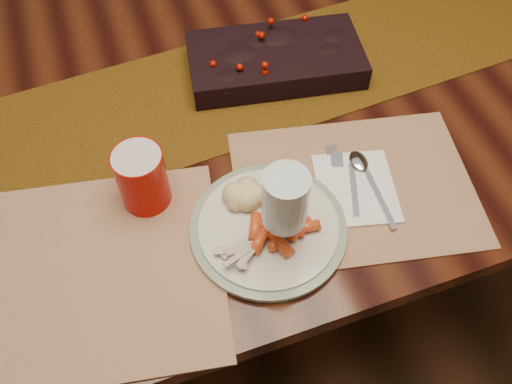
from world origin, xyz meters
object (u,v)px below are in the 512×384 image
object	(u,v)px
turkey_shreds	(233,255)
wine_glass	(284,216)
centerpiece	(275,57)
mashed_potatoes	(244,188)
napkin	(356,188)
placemat_main	(354,188)
red_cup	(142,178)
baby_carrots	(286,232)
dinner_plate	(268,228)
dining_table	(228,202)

from	to	relation	value
turkey_shreds	wine_glass	bearing A→B (deg)	0.88
centerpiece	turkey_shreds	world-z (taller)	centerpiece
mashed_potatoes	napkin	world-z (taller)	mashed_potatoes
placemat_main	red_cup	world-z (taller)	red_cup
centerpiece	baby_carrots	xyz separation A→B (m)	(-0.13, -0.38, -0.01)
turkey_shreds	red_cup	world-z (taller)	red_cup
placemat_main	turkey_shreds	world-z (taller)	turkey_shreds
dinner_plate	turkey_shreds	distance (m)	0.08
placemat_main	dinner_plate	xyz separation A→B (m)	(-0.17, -0.03, 0.01)
dinner_plate	mashed_potatoes	xyz separation A→B (m)	(-0.02, 0.07, 0.03)
dining_table	baby_carrots	size ratio (longest dim) A/B	16.27
centerpiece	mashed_potatoes	world-z (taller)	centerpiece
baby_carrots	napkin	xyz separation A→B (m)	(0.15, 0.05, -0.02)
dining_table	placemat_main	distance (m)	0.50
placemat_main	dining_table	bearing A→B (deg)	129.67
napkin	red_cup	world-z (taller)	red_cup
turkey_shreds	red_cup	size ratio (longest dim) A/B	0.63
baby_carrots	wine_glass	xyz separation A→B (m)	(-0.01, -0.01, 0.07)
turkey_shreds	napkin	world-z (taller)	turkey_shreds
mashed_potatoes	wine_glass	size ratio (longest dim) A/B	0.43
placemat_main	baby_carrots	size ratio (longest dim) A/B	3.74
baby_carrots	mashed_potatoes	distance (m)	0.10
baby_carrots	placemat_main	bearing A→B (deg)	21.27
placemat_main	mashed_potatoes	size ratio (longest dim) A/B	5.15
dining_table	centerpiece	xyz separation A→B (m)	(0.13, 0.03, 0.41)
dinner_plate	red_cup	distance (m)	0.22
dining_table	wine_glass	xyz separation A→B (m)	(-0.01, -0.36, 0.47)
centerpiece	dinner_plate	xyz separation A→B (m)	(-0.15, -0.36, -0.03)
napkin	centerpiece	bearing A→B (deg)	108.56
dinner_plate	napkin	world-z (taller)	dinner_plate
centerpiece	red_cup	xyz separation A→B (m)	(-0.32, -0.23, 0.02)
centerpiece	wine_glass	xyz separation A→B (m)	(-0.14, -0.39, 0.06)
dining_table	wine_glass	distance (m)	0.59
dinner_plate	placemat_main	bearing A→B (deg)	10.48
napkin	placemat_main	bearing A→B (deg)	105.10
baby_carrots	centerpiece	bearing A→B (deg)	71.86
mashed_potatoes	baby_carrots	bearing A→B (deg)	-68.40
baby_carrots	napkin	size ratio (longest dim) A/B	0.72
dinner_plate	turkey_shreds	size ratio (longest dim) A/B	3.64
wine_glass	dinner_plate	bearing A→B (deg)	105.64
dinner_plate	napkin	size ratio (longest dim) A/B	1.68
dining_table	dinner_plate	distance (m)	0.50
mashed_potatoes	napkin	xyz separation A→B (m)	(0.19, -0.04, -0.03)
dining_table	red_cup	world-z (taller)	red_cup
placemat_main	napkin	world-z (taller)	napkin
red_cup	wine_glass	distance (m)	0.25
baby_carrots	red_cup	world-z (taller)	red_cup
placemat_main	baby_carrots	distance (m)	0.17
placemat_main	wine_glass	size ratio (longest dim) A/B	2.20
red_cup	napkin	bearing A→B (deg)	-16.48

